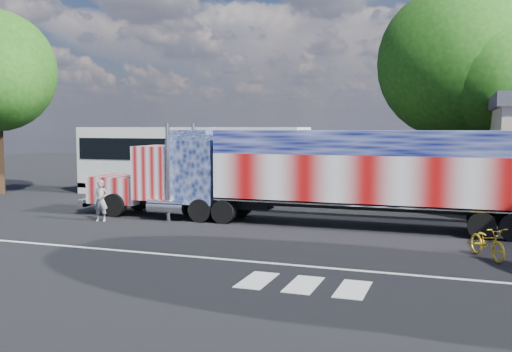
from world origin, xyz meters
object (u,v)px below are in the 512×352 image
(semi_truck, at_px, (313,173))
(tree_ne_a, at_px, (457,63))
(coach_bus, at_px, (191,160))
(woman, at_px, (101,201))
(bicycle, at_px, (487,242))

(semi_truck, xyz_separation_m, tree_ne_a, (5.13, 12.80, 5.34))
(semi_truck, height_order, coach_bus, semi_truck)
(coach_bus, bearing_deg, woman, -87.39)
(coach_bus, relative_size, woman, 7.77)
(coach_bus, bearing_deg, bicycle, -36.15)
(woman, bearing_deg, coach_bus, 84.86)
(semi_truck, xyz_separation_m, bicycle, (6.22, -3.97, -1.56))
(coach_bus, relative_size, bicycle, 7.19)
(semi_truck, distance_m, woman, 8.63)
(woman, distance_m, bicycle, 14.59)
(woman, xyz_separation_m, bicycle, (14.48, -1.77, -0.36))
(coach_bus, height_order, bicycle, coach_bus)
(tree_ne_a, bearing_deg, bicycle, -86.26)
(semi_truck, relative_size, bicycle, 10.25)
(woman, xyz_separation_m, tree_ne_a, (13.39, 15.00, 6.54))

